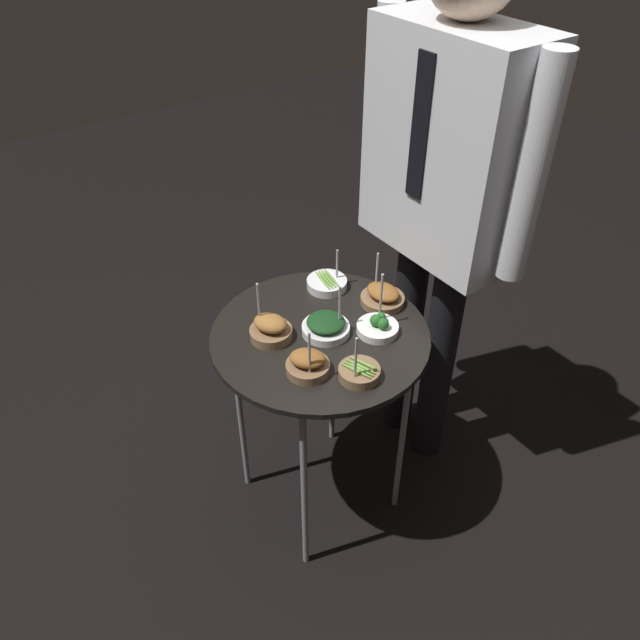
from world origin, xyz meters
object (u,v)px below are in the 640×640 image
serving_cart (320,349)px  waiter_figure (446,174)px  bowl_roast_front_right (271,329)px  bowl_broccoli_back_right (378,326)px  bowl_asparagus_front_left (359,372)px  bowl_asparagus_mid_right (327,283)px  bowl_roast_far_rim (383,296)px  bowl_spinach_near_rim (326,326)px  bowl_roast_center (308,364)px

serving_cart → waiter_figure: size_ratio=0.43×
bowl_roast_front_right → bowl_broccoli_back_right: bearing=59.5°
bowl_asparagus_front_left → waiter_figure: (-0.24, 0.49, 0.35)m
serving_cart → bowl_roast_front_right: size_ratio=4.23×
bowl_broccoli_back_right → bowl_roast_front_right: bearing=-120.5°
bowl_asparagus_mid_right → waiter_figure: bearing=64.8°
serving_cart → bowl_roast_far_rim: 0.26m
bowl_roast_front_right → serving_cart: bearing=61.8°
bowl_asparagus_front_left → bowl_roast_front_right: bearing=-159.1°
serving_cart → bowl_asparagus_front_left: 0.22m
waiter_figure → bowl_asparagus_mid_right: bearing=-115.2°
bowl_roast_front_right → bowl_roast_far_rim: bearing=81.2°
bowl_asparagus_front_left → waiter_figure: 0.64m
bowl_spinach_near_rim → bowl_broccoli_back_right: size_ratio=0.90×
bowl_asparagus_mid_right → bowl_broccoli_back_right: bearing=-1.9°
serving_cart → bowl_asparagus_mid_right: bearing=139.3°
bowl_roast_front_right → bowl_broccoli_back_right: (0.16, 0.27, -0.01)m
serving_cart → bowl_broccoli_back_right: bowl_broccoli_back_right is taller
serving_cart → bowl_asparagus_mid_right: bowl_asparagus_mid_right is taller
bowl_spinach_near_rim → bowl_roast_front_right: size_ratio=0.91×
waiter_figure → bowl_roast_far_rim: bearing=-85.6°
bowl_roast_far_rim → bowl_asparagus_front_left: bearing=-50.1°
bowl_asparagus_front_left → bowl_asparagus_mid_right: 0.42m
bowl_asparagus_front_left → bowl_roast_far_rim: same height
serving_cart → bowl_asparagus_front_left: size_ratio=4.75×
bowl_asparagus_front_left → bowl_asparagus_mid_right: bearing=156.1°
bowl_asparagus_front_left → bowl_roast_far_rim: bearing=129.9°
bowl_asparagus_front_left → bowl_spinach_near_rim: bowl_spinach_near_rim is taller
bowl_roast_far_rim → waiter_figure: bearing=94.4°
bowl_roast_far_rim → bowl_roast_center: (0.12, -0.36, 0.00)m
bowl_roast_far_rim → bowl_roast_center: bearing=-71.2°
bowl_asparagus_mid_right → bowl_roast_far_rim: bearing=28.8°
bowl_broccoli_back_right → bowl_roast_far_rim: bearing=135.1°
bowl_broccoli_back_right → serving_cart: bearing=-122.5°
bowl_roast_front_right → bowl_roast_center: size_ratio=1.10×
bowl_roast_front_right → bowl_broccoli_back_right: bowl_broccoli_back_right is taller
serving_cart → bowl_roast_front_right: 0.17m
serving_cart → bowl_roast_far_rim: bearing=92.4°
bowl_roast_far_rim → waiter_figure: waiter_figure is taller
bowl_broccoli_back_right → bowl_asparagus_mid_right: (-0.27, 0.01, -0.00)m
serving_cart → bowl_roast_center: size_ratio=4.66×
bowl_asparagus_mid_right → bowl_roast_center: bearing=-43.2°
serving_cart → bowl_asparagus_front_left: bowl_asparagus_front_left is taller
bowl_broccoli_back_right → bowl_roast_center: bowl_broccoli_back_right is taller
bowl_roast_front_right → bowl_asparagus_mid_right: (-0.11, 0.28, -0.02)m
bowl_roast_far_rim → bowl_roast_center: bowl_roast_center is taller
bowl_spinach_near_rim → bowl_roast_far_rim: bearing=94.0°
bowl_asparagus_front_left → bowl_broccoli_back_right: 0.20m
bowl_roast_far_rim → bowl_spinach_near_rim: bearing=-86.0°
serving_cart → bowl_roast_center: 0.19m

